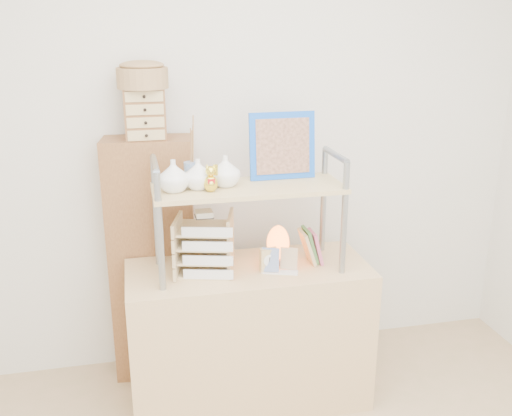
% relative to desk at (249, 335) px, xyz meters
% --- Properties ---
extents(room_shell, '(3.42, 3.41, 2.61)m').
position_rel_desk_xyz_m(room_shell, '(0.00, -0.81, 1.32)').
color(room_shell, silver).
rests_on(room_shell, ground).
extents(desk, '(1.20, 0.50, 0.75)m').
position_rel_desk_xyz_m(desk, '(0.00, 0.00, 0.00)').
color(desk, tan).
rests_on(desk, ground).
extents(cabinet, '(0.48, 0.29, 1.35)m').
position_rel_desk_xyz_m(cabinet, '(-0.45, 0.37, 0.30)').
color(cabinet, brown).
rests_on(cabinet, ground).
extents(hutch, '(0.90, 0.34, 0.75)m').
position_rel_desk_xyz_m(hutch, '(-0.06, 0.01, 0.81)').
color(hutch, '#8E949A').
rests_on(hutch, desk).
extents(letter_tray, '(0.31, 0.30, 0.31)m').
position_rel_desk_xyz_m(letter_tray, '(-0.21, 0.00, 0.50)').
color(letter_tray, tan).
rests_on(letter_tray, desk).
extents(salt_lamp, '(0.13, 0.12, 0.19)m').
position_rel_desk_xyz_m(salt_lamp, '(0.16, 0.05, 0.47)').
color(salt_lamp, brown).
rests_on(salt_lamp, desk).
extents(desk_clock, '(0.09, 0.05, 0.12)m').
position_rel_desk_xyz_m(desk_clock, '(0.09, -0.06, 0.43)').
color(desk_clock, tan).
rests_on(desk_clock, desk).
extents(postcard_stand, '(0.18, 0.11, 0.13)m').
position_rel_desk_xyz_m(postcard_stand, '(0.13, -0.08, 0.41)').
color(postcard_stand, white).
rests_on(postcard_stand, desk).
extents(drawer_chest, '(0.20, 0.16, 0.25)m').
position_rel_desk_xyz_m(drawer_chest, '(-0.45, 0.35, 1.10)').
color(drawer_chest, brown).
rests_on(drawer_chest, cabinet).
extents(woven_basket, '(0.25, 0.25, 0.10)m').
position_rel_desk_xyz_m(woven_basket, '(-0.45, 0.35, 1.28)').
color(woven_basket, olive).
rests_on(woven_basket, drawer_chest).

